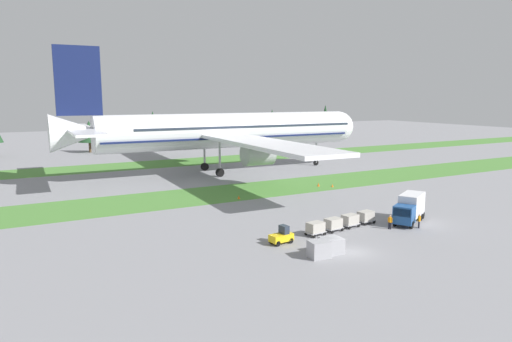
{
  "coord_description": "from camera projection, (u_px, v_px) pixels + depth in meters",
  "views": [
    {
      "loc": [
        -30.59,
        -35.3,
        15.81
      ],
      "look_at": [
        4.41,
        29.21,
        4.0
      ],
      "focal_mm": 32.44,
      "sensor_mm": 36.0,
      "label": 1
    }
  ],
  "objects": [
    {
      "name": "grass_strip_far",
      "position": [
        155.0,
        164.0,
        109.64
      ],
      "size": [
        320.0,
        13.12,
        0.01
      ],
      "primitive_type": "cube",
      "color": "#4C8438",
      "rests_on": "ground"
    },
    {
      "name": "distant_tree_line",
      "position": [
        103.0,
        128.0,
        134.69
      ],
      "size": [
        158.6,
        9.54,
        12.86
      ],
      "color": "#4C3823",
      "rests_on": "ground"
    },
    {
      "name": "airliner",
      "position": [
        223.0,
        131.0,
        95.99
      ],
      "size": [
        66.2,
        81.48,
        24.75
      ],
      "rotation": [
        0.0,
        0.0,
        -1.6
      ],
      "color": "white",
      "rests_on": "ground"
    },
    {
      "name": "taxiway_marker_1",
      "position": [
        332.0,
        186.0,
        81.87
      ],
      "size": [
        0.44,
        0.44,
        0.51
      ],
      "primitive_type": "cone",
      "color": "orange",
      "rests_on": "ground"
    },
    {
      "name": "cargo_dolly_lead",
      "position": [
        315.0,
        228.0,
        53.19
      ],
      "size": [
        2.38,
        1.79,
        1.55
      ],
      "rotation": [
        0.0,
        0.0,
        1.71
      ],
      "color": "#A3A3A8",
      "rests_on": "ground"
    },
    {
      "name": "taxiway_marker_0",
      "position": [
        239.0,
        197.0,
        72.28
      ],
      "size": [
        0.44,
        0.44,
        0.54
      ],
      "primitive_type": "cone",
      "color": "orange",
      "rests_on": "ground"
    },
    {
      "name": "uld_container_2",
      "position": [
        330.0,
        245.0,
        47.18
      ],
      "size": [
        2.14,
        1.77,
        1.66
      ],
      "primitive_type": "cube",
      "rotation": [
        0.0,
        0.0,
        -0.09
      ],
      "color": "#A3A3A8",
      "rests_on": "ground"
    },
    {
      "name": "baggage_tug",
      "position": [
        282.0,
        236.0,
        50.27
      ],
      "size": [
        2.75,
        1.64,
        1.97
      ],
      "rotation": [
        0.0,
        0.0,
        1.71
      ],
      "color": "yellow",
      "rests_on": "ground"
    },
    {
      "name": "taxiway_marker_2",
      "position": [
        318.0,
        185.0,
        82.4
      ],
      "size": [
        0.44,
        0.44,
        0.67
      ],
      "primitive_type": "cone",
      "color": "orange",
      "rests_on": "ground"
    },
    {
      "name": "uld_container_1",
      "position": [
        333.0,
        246.0,
        47.06
      ],
      "size": [
        2.15,
        1.79,
        1.6
      ],
      "primitive_type": "cube",
      "rotation": [
        0.0,
        0.0,
        -0.1
      ],
      "color": "#A3A3A8",
      "rests_on": "ground"
    },
    {
      "name": "ground_plane",
      "position": [
        354.0,
        252.0,
        47.55
      ],
      "size": [
        400.0,
        400.0,
        0.0
      ],
      "primitive_type": "plane",
      "color": "gray"
    },
    {
      "name": "catering_truck",
      "position": [
        410.0,
        207.0,
        58.5
      ],
      "size": [
        7.2,
        5.36,
        3.58
      ],
      "rotation": [
        0.0,
        0.0,
        2.07
      ],
      "color": "#1E4C8E",
      "rests_on": "ground"
    },
    {
      "name": "ground_crew_loader",
      "position": [
        419.0,
        220.0,
        56.18
      ],
      "size": [
        0.43,
        0.42,
        1.74
      ],
      "rotation": [
        0.0,
        0.0,
        3.91
      ],
      "color": "black",
      "rests_on": "ground"
    },
    {
      "name": "ground_crew_marshaller",
      "position": [
        390.0,
        221.0,
        55.69
      ],
      "size": [
        0.36,
        0.52,
        1.74
      ],
      "rotation": [
        0.0,
        0.0,
        5.12
      ],
      "color": "black",
      "rests_on": "ground"
    },
    {
      "name": "uld_container_0",
      "position": [
        319.0,
        249.0,
        45.83
      ],
      "size": [
        2.15,
        1.79,
        1.71
      ],
      "primitive_type": "cube",
      "rotation": [
        0.0,
        0.0,
        -0.1
      ],
      "color": "#A3A3A8",
      "rests_on": "ground"
    },
    {
      "name": "cargo_dolly_second",
      "position": [
        333.0,
        224.0,
        54.89
      ],
      "size": [
        2.38,
        1.79,
        1.55
      ],
      "rotation": [
        0.0,
        0.0,
        1.71
      ],
      "color": "#A3A3A8",
      "rests_on": "ground"
    },
    {
      "name": "grass_strip_near",
      "position": [
        221.0,
        193.0,
        76.46
      ],
      "size": [
        320.0,
        13.12,
        0.01
      ],
      "primitive_type": "cube",
      "color": "#4C8438",
      "rests_on": "ground"
    },
    {
      "name": "cargo_dolly_fourth",
      "position": [
        366.0,
        216.0,
        58.28
      ],
      "size": [
        2.38,
        1.79,
        1.55
      ],
      "rotation": [
        0.0,
        0.0,
        1.71
      ],
      "color": "#A3A3A8",
      "rests_on": "ground"
    },
    {
      "name": "cargo_dolly_third",
      "position": [
        350.0,
        220.0,
        56.59
      ],
      "size": [
        2.38,
        1.79,
        1.55
      ],
      "rotation": [
        0.0,
        0.0,
        1.71
      ],
      "color": "#A3A3A8",
      "rests_on": "ground"
    }
  ]
}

